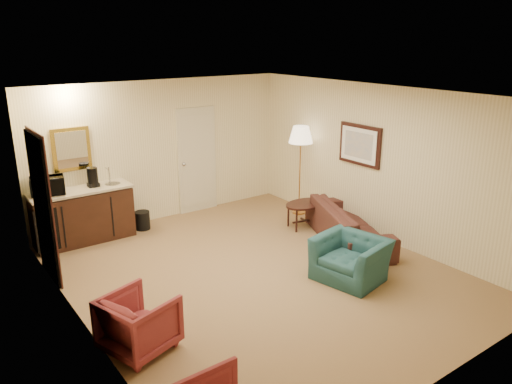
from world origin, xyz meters
The scene contains 11 objects.
ground centered at (0.00, 0.00, 0.00)m, with size 6.00×6.00×0.00m, color #9B704F.
room_walls centered at (-0.10, 0.77, 1.72)m, with size 5.02×6.01×2.61m.
wetbar_cabinet centered at (-1.65, 2.72, 0.46)m, with size 1.64×0.58×0.92m, color #32190F.
sofa centered at (1.95, 0.09, 0.42)m, with size 2.13×0.62×0.83m, color black.
teal_armchair centered at (0.98, -0.90, 0.41)m, with size 0.95×0.61×0.83m, color #1F474D.
rose_chair_near centered at (-2.15, -0.71, 0.36)m, with size 0.70×0.66×0.73m, color maroon.
coffee_table centered at (1.80, 1.00, 0.23)m, with size 0.80×0.54×0.46m, color black.
floor_lamp centered at (2.20, 1.64, 0.87)m, with size 0.46×0.46×1.74m, color #BD843F.
waste_bin centered at (-0.64, 2.65, 0.17)m, with size 0.27×0.27×0.33m, color black.
microwave centered at (-2.15, 2.75, 1.09)m, with size 0.51×0.28×0.35m, color black.
coffee_maker centered at (-1.42, 2.74, 1.08)m, with size 0.17×0.17×0.33m, color black.
Camera 1 is at (-3.93, -5.35, 3.35)m, focal length 35.00 mm.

